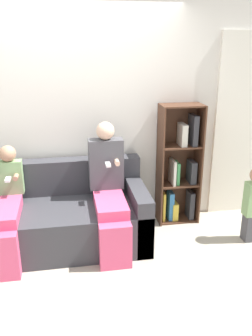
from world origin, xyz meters
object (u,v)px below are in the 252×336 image
object	(u,v)px
couch	(65,218)
child_seated	(8,207)
bookshelf	(179,169)
adult_seated	(109,188)

from	to	relation	value
couch	child_seated	bearing A→B (deg)	-162.98
couch	bookshelf	world-z (taller)	bookshelf
adult_seated	bookshelf	bearing A→B (deg)	25.89
adult_seated	child_seated	world-z (taller)	adult_seated
couch	adult_seated	size ratio (longest dim) A/B	1.34
adult_seated	child_seated	xyz separation A→B (m)	(-1.02, -0.06, -0.11)
couch	bookshelf	distance (m)	1.47
child_seated	bookshelf	distance (m)	1.99
adult_seated	bookshelf	xyz separation A→B (m)	(0.91, 0.44, -0.00)
adult_seated	couch	bearing A→B (deg)	167.08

